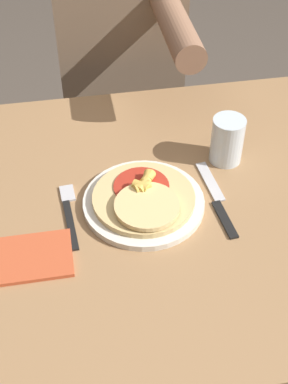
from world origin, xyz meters
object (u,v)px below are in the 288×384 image
at_px(plate, 144,204).
at_px(pizza, 144,199).
at_px(dining_table, 154,245).
at_px(person_diner, 120,54).
at_px(knife, 217,199).
at_px(drinking_glass, 227,140).
at_px(fork, 69,211).

relative_size(plate, pizza, 1.19).
distance_m(dining_table, person_diner, 0.63).
height_order(knife, drinking_glass, drinking_glass).
xyz_separation_m(plate, drinking_glass, (0.20, 0.11, 0.05)).
relative_size(dining_table, knife, 4.60).
xyz_separation_m(fork, knife, (0.30, -0.02, 0.00)).
distance_m(knife, drinking_glass, 0.14).
height_order(pizza, fork, pizza).
bearing_deg(person_diner, dining_table, -91.57).
bearing_deg(drinking_glass, person_diner, 107.29).
xyz_separation_m(plate, knife, (0.15, -0.01, -0.00)).
xyz_separation_m(plate, fork, (-0.15, 0.01, -0.00)).
relative_size(fork, knife, 0.80).
bearing_deg(knife, plate, 176.78).
bearing_deg(knife, drinking_glass, 67.21).
bearing_deg(fork, drinking_glass, 16.70).
relative_size(dining_table, plate, 4.21).
xyz_separation_m(knife, drinking_glass, (0.05, 0.12, 0.05)).
height_order(plate, knife, plate).
relative_size(plate, fork, 1.37).
height_order(knife, person_diner, person_diner).
height_order(plate, fork, plate).
xyz_separation_m(dining_table, fork, (-0.17, 0.01, 0.13)).
xyz_separation_m(pizza, knife, (0.15, -0.01, -0.02)).
xyz_separation_m(dining_table, person_diner, (0.02, 0.62, 0.11)).
distance_m(dining_table, pizza, 0.15).
bearing_deg(person_diner, drinking_glass, -72.71).
bearing_deg(dining_table, knife, -5.44).
distance_m(fork, knife, 0.30).
xyz_separation_m(plate, person_diner, (0.04, 0.63, -0.02)).
distance_m(drinking_glass, person_diner, 0.54).
height_order(dining_table, fork, fork).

